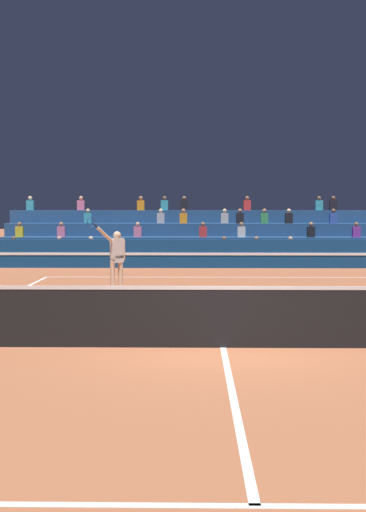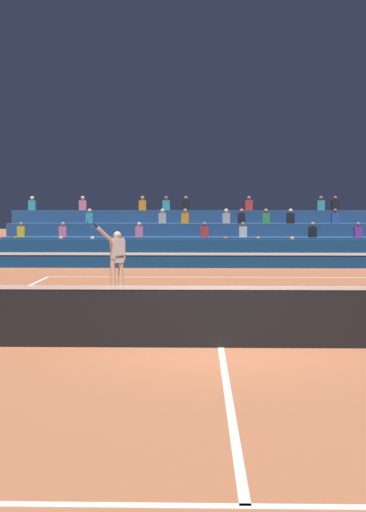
% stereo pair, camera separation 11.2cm
% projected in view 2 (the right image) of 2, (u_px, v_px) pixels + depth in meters
% --- Properties ---
extents(ground_plane, '(120.00, 120.00, 0.00)m').
position_uv_depth(ground_plane, '(221.00, 348.00, 12.18)').
color(ground_plane, '#AD603D').
extents(court_lines, '(11.10, 23.90, 0.01)m').
position_uv_depth(court_lines, '(221.00, 348.00, 12.18)').
color(court_lines, white).
rests_on(court_lines, ground).
extents(tennis_net, '(12.00, 0.10, 1.10)m').
position_uv_depth(tennis_net, '(221.00, 316.00, 12.14)').
color(tennis_net, black).
rests_on(tennis_net, ground).
extents(sponsor_banner_wall, '(18.00, 0.26, 1.10)m').
position_uv_depth(sponsor_banner_wall, '(208.00, 254.00, 27.58)').
color(sponsor_banner_wall, navy).
rests_on(sponsor_banner_wall, ground).
extents(bleacher_stand, '(17.22, 3.80, 2.83)m').
position_uv_depth(bleacher_stand, '(207.00, 242.00, 30.72)').
color(bleacher_stand, navy).
rests_on(bleacher_stand, ground).
extents(tennis_player, '(1.02, 1.08, 2.21)m').
position_uv_depth(tennis_player, '(116.00, 258.00, 19.78)').
color(tennis_player, beige).
rests_on(tennis_player, ground).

